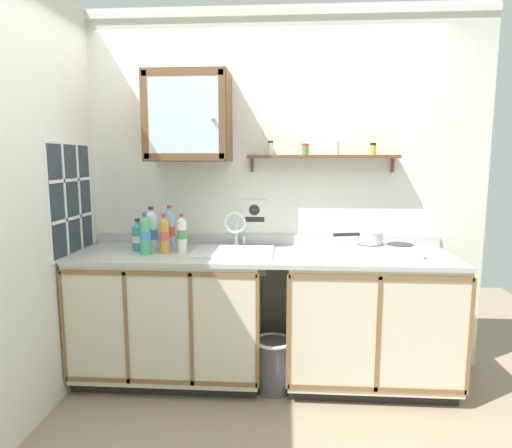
# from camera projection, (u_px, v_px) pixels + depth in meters

# --- Properties ---
(floor) EXTENTS (5.62, 5.62, 0.00)m
(floor) POSITION_uv_depth(u_px,v_px,m) (260.00, 405.00, 2.85)
(floor) COLOR gray
(floor) RESTS_ON ground
(back_wall) EXTENTS (3.22, 0.07, 2.65)m
(back_wall) POSITION_uv_depth(u_px,v_px,m) (265.00, 191.00, 3.33)
(back_wall) COLOR silver
(back_wall) RESTS_ON ground
(side_wall_left) EXTENTS (0.05, 3.46, 2.65)m
(side_wall_left) POSITION_uv_depth(u_px,v_px,m) (20.00, 204.00, 2.48)
(side_wall_left) COLOR silver
(side_wall_left) RESTS_ON ground
(lower_cabinet_run) EXTENTS (1.30, 0.65, 0.90)m
(lower_cabinet_run) POSITION_uv_depth(u_px,v_px,m) (172.00, 317.00, 3.16)
(lower_cabinet_run) COLOR black
(lower_cabinet_run) RESTS_ON ground
(lower_cabinet_run_right) EXTENTS (1.14, 0.65, 0.90)m
(lower_cabinet_run_right) POSITION_uv_depth(u_px,v_px,m) (368.00, 322.00, 3.07)
(lower_cabinet_run_right) COLOR black
(lower_cabinet_run_right) RESTS_ON ground
(countertop) EXTENTS (2.58, 0.67, 0.03)m
(countertop) POSITION_uv_depth(u_px,v_px,m) (263.00, 255.00, 3.05)
(countertop) COLOR #B2B2AD
(countertop) RESTS_ON lower_cabinet_run
(backsplash) EXTENTS (2.58, 0.02, 0.08)m
(backsplash) POSITION_uv_depth(u_px,v_px,m) (265.00, 240.00, 3.34)
(backsplash) COLOR #B2B2AD
(backsplash) RESTS_ON countertop
(sink) EXTENTS (0.56, 0.48, 0.39)m
(sink) POSITION_uv_depth(u_px,v_px,m) (233.00, 255.00, 3.10)
(sink) COLOR silver
(sink) RESTS_ON countertop
(hot_plate_stove) EXTENTS (0.42, 0.27, 0.07)m
(hot_plate_stove) POSITION_uv_depth(u_px,v_px,m) (386.00, 250.00, 2.98)
(hot_plate_stove) COLOR silver
(hot_plate_stove) RESTS_ON countertop
(saucepan) EXTENTS (0.34, 0.17, 0.08)m
(saucepan) POSITION_uv_depth(u_px,v_px,m) (370.00, 237.00, 3.00)
(saucepan) COLOR silver
(saucepan) RESTS_ON hot_plate_stove
(bottle_water_blue_0) EXTENTS (0.08, 0.08, 0.31)m
(bottle_water_blue_0) POSITION_uv_depth(u_px,v_px,m) (170.00, 229.00, 3.18)
(bottle_water_blue_0) COLOR #8CB7E0
(bottle_water_blue_0) RESTS_ON countertop
(bottle_detergent_teal_1) EXTENTS (0.08, 0.08, 0.23)m
(bottle_detergent_teal_1) POSITION_uv_depth(u_px,v_px,m) (138.00, 236.00, 3.13)
(bottle_detergent_teal_1) COLOR teal
(bottle_detergent_teal_1) RESTS_ON countertop
(bottle_soda_green_2) EXTENTS (0.07, 0.07, 0.29)m
(bottle_soda_green_2) POSITION_uv_depth(u_px,v_px,m) (145.00, 235.00, 3.00)
(bottle_soda_green_2) COLOR #4CB266
(bottle_soda_green_2) RESTS_ON countertop
(bottle_juice_amber_3) EXTENTS (0.07, 0.07, 0.27)m
(bottle_juice_amber_3) POSITION_uv_depth(u_px,v_px,m) (164.00, 235.00, 3.03)
(bottle_juice_amber_3) COLOR gold
(bottle_juice_amber_3) RESTS_ON countertop
(bottle_water_clear_4) EXTENTS (0.08, 0.08, 0.32)m
(bottle_water_clear_4) POSITION_uv_depth(u_px,v_px,m) (152.00, 231.00, 3.10)
(bottle_water_clear_4) COLOR silver
(bottle_water_clear_4) RESTS_ON countertop
(bottle_opaque_white_5) EXTENTS (0.07, 0.07, 0.27)m
(bottle_opaque_white_5) POSITION_uv_depth(u_px,v_px,m) (182.00, 234.00, 3.06)
(bottle_opaque_white_5) COLOR white
(bottle_opaque_white_5) RESTS_ON countertop
(wall_cabinet) EXTENTS (0.58, 0.35, 0.62)m
(wall_cabinet) POSITION_uv_depth(u_px,v_px,m) (188.00, 117.00, 3.10)
(wall_cabinet) COLOR brown
(spice_shelf) EXTENTS (1.08, 0.14, 0.23)m
(spice_shelf) POSITION_uv_depth(u_px,v_px,m) (322.00, 156.00, 3.17)
(spice_shelf) COLOR brown
(warning_sign) EXTENTS (0.18, 0.01, 0.21)m
(warning_sign) POSITION_uv_depth(u_px,v_px,m) (254.00, 213.00, 3.33)
(warning_sign) COLOR silver
(window) EXTENTS (0.03, 0.60, 0.77)m
(window) POSITION_uv_depth(u_px,v_px,m) (71.00, 199.00, 3.00)
(window) COLOR #262D38
(trash_bin) EXTENTS (0.26, 0.26, 0.37)m
(trash_bin) POSITION_uv_depth(u_px,v_px,m) (273.00, 364.00, 3.01)
(trash_bin) COLOR #4C4C51
(trash_bin) RESTS_ON ground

